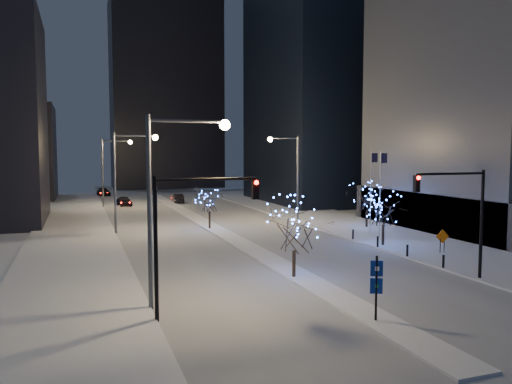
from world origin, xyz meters
name	(u,v)px	position (x,y,z in m)	size (l,w,h in m)	color
ground	(341,301)	(0.00, 0.00, 0.00)	(160.00, 160.00, 0.00)	silver
road	(197,219)	(0.00, 35.00, 0.01)	(20.00, 130.00, 0.02)	#ABB1BB
median	(207,224)	(0.00, 30.00, 0.07)	(2.00, 80.00, 0.15)	silver
east_sidewalk	(374,231)	(15.00, 20.00, 0.07)	(10.00, 90.00, 0.15)	silver
west_sidewalk	(72,249)	(-14.00, 20.00, 0.07)	(8.00, 90.00, 0.15)	silver
horizon_block	(166,95)	(6.00, 92.00, 21.00)	(24.00, 14.00, 42.00)	black
street_lamp_w_near	(170,184)	(-8.94, 2.00, 6.50)	(4.40, 0.56, 10.00)	#595E66
street_lamp_w_mid	(126,168)	(-8.94, 27.00, 6.50)	(4.40, 0.56, 10.00)	#595E66
street_lamp_w_far	(110,163)	(-8.94, 52.00, 6.50)	(4.40, 0.56, 10.00)	#595E66
street_lamp_east	(291,166)	(10.08, 30.00, 6.45)	(3.90, 0.56, 10.00)	#595E66
traffic_signal_west	(188,222)	(-8.44, 0.00, 4.76)	(5.26, 0.43, 7.00)	black
traffic_signal_east	(462,207)	(8.94, 1.00, 4.76)	(5.26, 0.43, 7.00)	black
flagpoles	(376,187)	(13.37, 17.25, 4.80)	(1.35, 2.60, 8.00)	silver
bollards	(392,246)	(10.20, 10.00, 0.60)	(0.16, 12.16, 0.90)	black
car_near	(124,201)	(-6.93, 53.34, 0.74)	(1.74, 4.32, 1.47)	black
car_mid	(178,198)	(1.50, 55.14, 0.72)	(1.53, 4.40, 1.45)	black
car_far	(103,192)	(-9.00, 72.70, 0.69)	(1.93, 4.76, 1.38)	black
holiday_tree_median_near	(294,226)	(-0.50, 5.26, 3.39)	(5.16, 5.16, 5.11)	black
holiday_tree_median_far	(209,200)	(-0.50, 26.89, 3.10)	(3.98, 3.98, 4.39)	black
holiday_tree_plaza_near	(384,211)	(11.17, 12.68, 3.09)	(3.32, 3.32, 4.40)	black
holiday_tree_plaza_far	(367,197)	(15.50, 22.15, 3.36)	(4.47, 4.47, 4.96)	black
wayfinding_sign	(376,282)	(-0.23, -3.67, 1.99)	(0.55, 0.31, 3.25)	black
construction_sign	(442,239)	(13.74, 8.32, 1.25)	(1.10, 0.26, 1.83)	black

